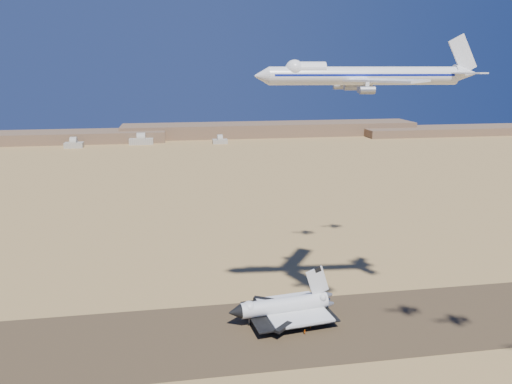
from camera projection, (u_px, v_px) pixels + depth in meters
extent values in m
plane|color=#AB824C|center=(235.00, 335.00, 184.83)|extent=(1200.00, 1200.00, 0.00)
cube|color=brown|center=(235.00, 335.00, 184.82)|extent=(600.00, 50.00, 0.06)
cube|color=brown|center=(16.00, 138.00, 645.39)|extent=(380.00, 60.00, 14.00)
cube|color=brown|center=(271.00, 129.00, 718.34)|extent=(420.00, 60.00, 18.00)
cube|color=brown|center=(461.00, 130.00, 735.22)|extent=(300.00, 60.00, 11.00)
cube|color=#ACA998|center=(74.00, 145.00, 611.25)|extent=(22.00, 14.00, 6.50)
cube|color=#ACA998|center=(141.00, 141.00, 638.26)|extent=(30.00, 15.00, 7.50)
cube|color=#ACA998|center=(220.00, 141.00, 644.91)|extent=(19.00, 12.50, 5.50)
cylinder|color=silver|center=(284.00, 305.00, 193.89)|extent=(34.83, 10.33, 6.01)
cone|color=black|center=(235.00, 312.00, 188.42)|extent=(5.52, 6.28, 5.71)
sphere|color=silver|center=(249.00, 308.00, 189.77)|extent=(5.58, 5.58, 5.58)
cube|color=silver|center=(294.00, 310.00, 195.69)|extent=(26.70, 28.55, 0.97)
cube|color=black|center=(289.00, 311.00, 195.21)|extent=(35.21, 29.64, 0.54)
cube|color=silver|center=(317.00, 281.00, 195.75)|extent=(9.97, 2.01, 12.36)
cylinder|color=gray|center=(249.00, 321.00, 191.13)|extent=(0.39, 0.39, 3.43)
cylinder|color=black|center=(249.00, 324.00, 191.41)|extent=(1.23, 0.63, 1.18)
cylinder|color=gray|center=(304.00, 320.00, 191.86)|extent=(0.39, 0.39, 3.43)
cylinder|color=black|center=(304.00, 323.00, 192.13)|extent=(1.23, 0.63, 1.18)
cylinder|color=gray|center=(294.00, 308.00, 201.83)|extent=(0.39, 0.39, 3.43)
cylinder|color=black|center=(294.00, 310.00, 202.10)|extent=(1.23, 0.63, 1.18)
cylinder|color=white|center=(364.00, 76.00, 164.77)|extent=(63.29, 10.93, 5.93)
cone|color=white|center=(262.00, 76.00, 161.96)|extent=(5.09, 6.28, 5.93)
sphere|color=white|center=(294.00, 69.00, 162.33)|extent=(6.12, 6.12, 6.12)
cube|color=white|center=(384.00, 80.00, 150.87)|extent=(18.71, 28.82, 0.65)
cube|color=white|center=(356.00, 78.00, 179.52)|extent=(21.99, 27.92, 0.65)
cube|color=white|center=(470.00, 73.00, 161.50)|extent=(8.98, 11.39, 0.46)
cube|color=white|center=(452.00, 73.00, 173.14)|extent=(9.98, 11.29, 0.46)
cube|color=white|center=(463.00, 54.00, 165.85)|extent=(10.58, 1.49, 13.25)
cylinder|color=gray|center=(365.00, 89.00, 157.51)|extent=(4.81, 2.77, 2.41)
cylinder|color=gray|center=(367.00, 90.00, 149.30)|extent=(4.81, 2.77, 2.41)
cylinder|color=gray|center=(351.00, 87.00, 173.63)|extent=(4.81, 2.77, 2.41)
cylinder|color=gray|center=(340.00, 86.00, 181.53)|extent=(4.81, 2.77, 2.41)
imported|color=orange|center=(310.00, 326.00, 188.92)|extent=(0.45, 0.67, 1.82)
imported|color=orange|center=(305.00, 332.00, 185.00)|extent=(1.02, 1.02, 1.88)
imported|color=orange|center=(309.00, 324.00, 190.58)|extent=(1.01, 1.09, 1.69)
cylinder|color=white|center=(355.00, 74.00, 218.36)|extent=(11.14, 3.41, 1.29)
cone|color=black|center=(340.00, 74.00, 218.55)|extent=(2.59, 1.64, 1.20)
sphere|color=black|center=(349.00, 73.00, 218.33)|extent=(1.29, 1.29, 1.29)
cube|color=white|center=(357.00, 75.00, 218.38)|extent=(4.60, 7.88, 0.23)
cube|color=white|center=(366.00, 74.00, 218.23)|extent=(2.89, 4.93, 0.18)
cube|color=white|center=(366.00, 71.00, 217.91)|extent=(2.79, 0.77, 3.13)
cylinder|color=white|center=(391.00, 73.00, 229.82)|extent=(10.98, 2.45, 1.27)
cone|color=black|center=(377.00, 73.00, 229.46)|extent=(2.48, 1.43, 1.18)
sphere|color=black|center=(385.00, 72.00, 229.56)|extent=(1.27, 1.27, 1.27)
cube|color=white|center=(393.00, 73.00, 229.92)|extent=(3.95, 7.57, 0.23)
cube|color=white|center=(401.00, 73.00, 230.07)|extent=(2.48, 4.73, 0.18)
cube|color=white|center=(401.00, 70.00, 229.77)|extent=(2.76, 0.52, 3.07)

